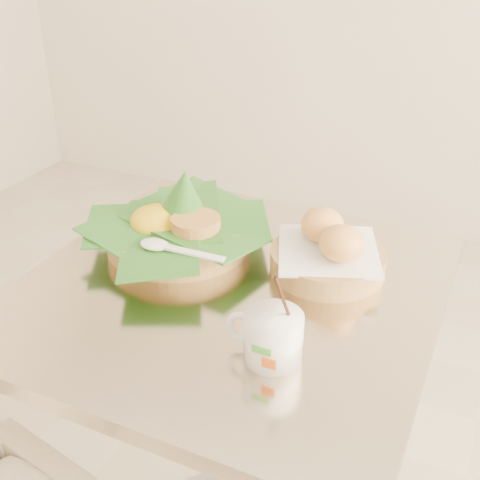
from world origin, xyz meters
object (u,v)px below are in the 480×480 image
at_px(bread_basket, 329,253).
at_px(coffee_mug, 272,335).
at_px(cafe_table, 231,381).
at_px(rice_basket, 178,224).

xyz_separation_m(bread_basket, coffee_mug, (-0.00, -0.26, 0.00)).
bearing_deg(coffee_mug, bread_basket, 89.78).
bearing_deg(coffee_mug, cafe_table, 133.30).
bearing_deg(rice_basket, bread_basket, 6.36).
distance_m(bread_basket, coffee_mug, 0.26).
bearing_deg(bread_basket, rice_basket, -173.64).
bearing_deg(rice_basket, coffee_mug, -38.47).
distance_m(cafe_table, bread_basket, 0.32).
height_order(rice_basket, coffee_mug, rice_basket).
distance_m(rice_basket, bread_basket, 0.29).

